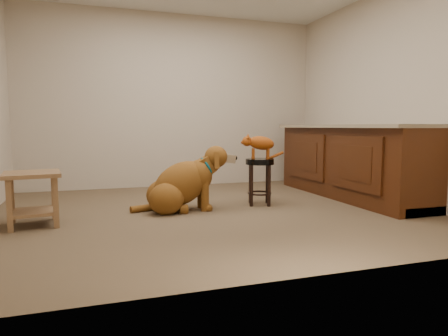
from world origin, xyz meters
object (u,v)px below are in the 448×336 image
object	(u,v)px
wood_stool	(313,164)
side_table	(33,191)
tabby_kitten	(259,144)
golden_retriever	(182,185)
padded_stool	(260,172)

from	to	relation	value
wood_stool	side_table	bearing A→B (deg)	-163.20
tabby_kitten	golden_retriever	bearing A→B (deg)	-158.46
golden_retriever	side_table	bearing A→B (deg)	-168.02
golden_retriever	tabby_kitten	xyz separation A→B (m)	(0.92, 0.04, 0.44)
side_table	golden_retriever	size ratio (longest dim) A/B	0.45
padded_stool	side_table	world-z (taller)	padded_stool
padded_stool	side_table	distance (m)	2.40
wood_stool	tabby_kitten	size ratio (longest dim) A/B	1.42
wood_stool	side_table	distance (m)	3.75
side_table	tabby_kitten	distance (m)	2.42
tabby_kitten	side_table	bearing A→B (deg)	-154.52
golden_retriever	tabby_kitten	size ratio (longest dim) A/B	2.32
golden_retriever	tabby_kitten	world-z (taller)	tabby_kitten
wood_stool	tabby_kitten	world-z (taller)	tabby_kitten
wood_stool	golden_retriever	xyz separation A→B (m)	(-2.13, -0.86, -0.10)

